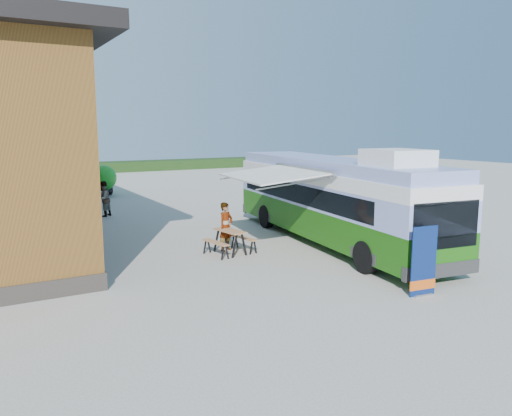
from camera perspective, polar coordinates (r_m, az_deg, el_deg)
ground at (r=17.31m, az=4.75°, el=-5.94°), size 100.00×100.00×0.00m
hedge at (r=54.78m, az=-10.99°, el=4.83°), size 40.00×3.00×1.00m
bus at (r=19.69m, az=8.66°, el=1.27°), size 4.18×12.69×3.83m
awning at (r=18.15m, az=2.35°, el=3.74°), size 3.24×4.66×0.53m
banner at (r=14.23m, az=18.59°, el=-6.47°), size 0.83×0.25×1.92m
picnic_table at (r=17.97m, az=-3.00°, el=-3.22°), size 1.71×1.57×0.87m
person_a at (r=18.41m, az=-3.46°, el=-2.13°), size 0.77×0.65×1.80m
person_b at (r=26.56m, az=-17.07°, el=1.00°), size 1.12×1.09×1.81m
slurry_tanker at (r=35.91m, az=-18.12°, el=3.45°), size 2.25×5.58×2.08m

